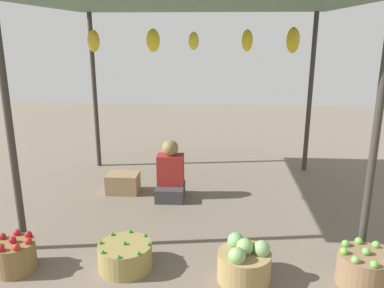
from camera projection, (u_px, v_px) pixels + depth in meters
ground_plane at (195, 200)px, 5.13m from camera, size 14.00×14.00×0.00m
market_stall_structure at (196, 17)px, 4.51m from camera, size 3.61×2.88×2.44m
vendor_person at (170, 176)px, 5.15m from camera, size 0.36×0.44×0.78m
basket_red_apples at (15, 255)px, 3.59m from camera, size 0.37×0.37×0.34m
basket_green_chilies at (125, 256)px, 3.64m from camera, size 0.49×0.49×0.27m
basket_cabbages at (244, 263)px, 3.46m from camera, size 0.47×0.47×0.40m
basket_green_apples at (364, 268)px, 3.40m from camera, size 0.45×0.45×0.35m
wooden_crate_near_vendor at (123, 183)px, 5.36m from camera, size 0.42×0.31×0.27m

